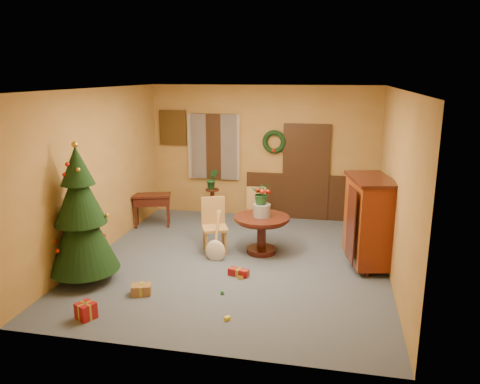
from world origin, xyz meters
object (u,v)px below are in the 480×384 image
(chair_near, at_px, (214,223))
(writing_desk, at_px, (152,202))
(christmas_tree, at_px, (81,217))
(dining_table, at_px, (262,227))
(sideboard, at_px, (369,219))

(chair_near, xyz_separation_m, writing_desk, (-1.64, 1.12, -0.01))
(christmas_tree, distance_m, writing_desk, 2.79)
(writing_desk, bearing_deg, dining_table, -22.50)
(dining_table, bearing_deg, christmas_tree, -145.54)
(christmas_tree, xyz_separation_m, writing_desk, (0.00, 2.74, -0.52))
(chair_near, distance_m, sideboard, 2.68)
(dining_table, distance_m, christmas_tree, 3.07)
(chair_near, bearing_deg, writing_desk, 145.67)
(dining_table, distance_m, writing_desk, 2.70)
(chair_near, xyz_separation_m, sideboard, (2.66, -0.10, 0.28))
(chair_near, relative_size, writing_desk, 1.15)
(christmas_tree, bearing_deg, chair_near, 44.67)
(dining_table, xyz_separation_m, christmas_tree, (-2.49, -1.71, 0.56))
(sideboard, bearing_deg, chair_near, 177.79)
(sideboard, bearing_deg, dining_table, 173.98)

